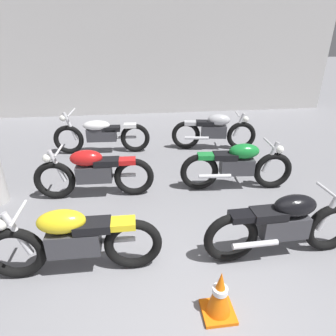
{
  "coord_description": "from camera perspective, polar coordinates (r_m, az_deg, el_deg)",
  "views": [
    {
      "loc": [
        -0.55,
        -1.75,
        2.56
      ],
      "look_at": [
        0.0,
        2.51,
        0.55
      ],
      "focal_mm": 31.25,
      "sensor_mm": 36.0,
      "label": 1
    }
  ],
  "objects": [
    {
      "name": "ground_plane",
      "position": [
        3.15,
        6.76,
        -29.56
      ],
      "size": [
        60.0,
        60.0,
        0.0
      ],
      "primitive_type": "plane",
      "color": "gray"
    },
    {
      "name": "back_wall",
      "position": [
        10.06,
        -4.52,
        20.72
      ],
      "size": [
        12.55,
        0.24,
        3.6
      ],
      "primitive_type": "cube",
      "color": "#BCBAB7",
      "rests_on": "ground"
    },
    {
      "name": "motorcycle_left_row_0",
      "position": [
        3.51,
        -18.02,
        -13.19
      ],
      "size": [
        1.97,
        0.48,
        0.88
      ],
      "color": "black",
      "rests_on": "ground"
    },
    {
      "name": "motorcycle_left_row_1",
      "position": [
        4.97,
        -14.33,
        -0.76
      ],
      "size": [
        1.97,
        0.48,
        0.88
      ],
      "color": "black",
      "rests_on": "ground"
    },
    {
      "name": "motorcycle_left_row_2",
      "position": [
        6.83,
        -12.92,
        6.5
      ],
      "size": [
        2.17,
        0.68,
        0.97
      ],
      "color": "black",
      "rests_on": "ground"
    },
    {
      "name": "motorcycle_right_row_0",
      "position": [
        3.84,
        21.76,
        -10.17
      ],
      "size": [
        1.97,
        0.48,
        0.88
      ],
      "color": "black",
      "rests_on": "ground"
    },
    {
      "name": "motorcycle_right_row_1",
      "position": [
        5.21,
        13.39,
        0.58
      ],
      "size": [
        1.97,
        0.48,
        0.88
      ],
      "color": "black",
      "rests_on": "ground"
    },
    {
      "name": "motorcycle_right_row_2",
      "position": [
        6.96,
        9.0,
        7.24
      ],
      "size": [
        1.96,
        0.54,
        0.88
      ],
      "color": "black",
      "rests_on": "ground"
    },
    {
      "name": "traffic_cone",
      "position": [
        3.11,
        10.05,
        -23.14
      ],
      "size": [
        0.32,
        0.32,
        0.54
      ],
      "color": "orange",
      "rests_on": "ground"
    }
  ]
}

